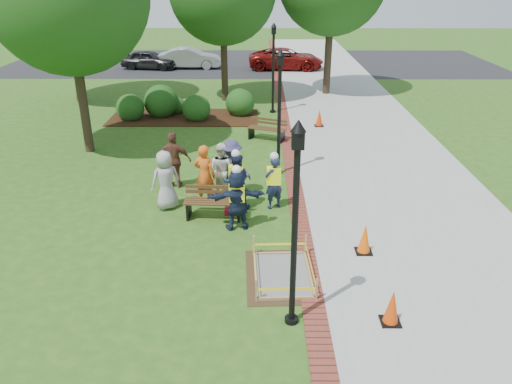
{
  "coord_description": "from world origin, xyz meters",
  "views": [
    {
      "loc": [
        0.58,
        -11.18,
        6.62
      ],
      "look_at": [
        0.5,
        1.2,
        1.0
      ],
      "focal_mm": 35.0,
      "sensor_mm": 36.0,
      "label": 1
    }
  ],
  "objects_px": {
    "hivis_worker_a": "(237,198)",
    "hivis_worker_b": "(274,180)",
    "hivis_worker_c": "(236,180)",
    "cone_front": "(392,308)",
    "bench_near": "(214,208)",
    "lamp_near": "(295,213)",
    "wet_concrete_pad": "(283,267)"
  },
  "relations": [
    {
      "from": "cone_front",
      "to": "hivis_worker_a",
      "type": "xyz_separation_m",
      "value": [
        -3.27,
        4.02,
        0.54
      ]
    },
    {
      "from": "hivis_worker_c",
      "to": "bench_near",
      "type": "bearing_deg",
      "value": -134.23
    },
    {
      "from": "wet_concrete_pad",
      "to": "lamp_near",
      "type": "relative_size",
      "value": 0.56
    },
    {
      "from": "bench_near",
      "to": "cone_front",
      "type": "height_order",
      "value": "bench_near"
    },
    {
      "from": "hivis_worker_a",
      "to": "hivis_worker_b",
      "type": "height_order",
      "value": "hivis_worker_a"
    },
    {
      "from": "cone_front",
      "to": "hivis_worker_a",
      "type": "height_order",
      "value": "hivis_worker_a"
    },
    {
      "from": "bench_near",
      "to": "hivis_worker_b",
      "type": "xyz_separation_m",
      "value": [
        1.73,
        0.66,
        0.59
      ]
    },
    {
      "from": "hivis_worker_a",
      "to": "hivis_worker_c",
      "type": "distance_m",
      "value": 1.27
    },
    {
      "from": "lamp_near",
      "to": "hivis_worker_a",
      "type": "bearing_deg",
      "value": 107.55
    },
    {
      "from": "hivis_worker_a",
      "to": "lamp_near",
      "type": "bearing_deg",
      "value": -72.45
    },
    {
      "from": "lamp_near",
      "to": "hivis_worker_a",
      "type": "distance_m",
      "value": 4.46
    },
    {
      "from": "cone_front",
      "to": "lamp_near",
      "type": "bearing_deg",
      "value": 179.08
    },
    {
      "from": "hivis_worker_a",
      "to": "hivis_worker_b",
      "type": "bearing_deg",
      "value": 51.56
    },
    {
      "from": "wet_concrete_pad",
      "to": "hivis_worker_b",
      "type": "distance_m",
      "value": 3.7
    },
    {
      "from": "bench_near",
      "to": "hivis_worker_a",
      "type": "height_order",
      "value": "hivis_worker_a"
    },
    {
      "from": "hivis_worker_b",
      "to": "hivis_worker_a",
      "type": "bearing_deg",
      "value": -128.44
    },
    {
      "from": "cone_front",
      "to": "hivis_worker_c",
      "type": "distance_m",
      "value": 6.28
    },
    {
      "from": "lamp_near",
      "to": "hivis_worker_b",
      "type": "xyz_separation_m",
      "value": [
        -0.23,
        5.28,
        -1.6
      ]
    },
    {
      "from": "hivis_worker_a",
      "to": "hivis_worker_b",
      "type": "relative_size",
      "value": 1.06
    },
    {
      "from": "lamp_near",
      "to": "hivis_worker_b",
      "type": "distance_m",
      "value": 5.53
    },
    {
      "from": "hivis_worker_a",
      "to": "hivis_worker_c",
      "type": "bearing_deg",
      "value": 93.56
    },
    {
      "from": "wet_concrete_pad",
      "to": "cone_front",
      "type": "relative_size",
      "value": 3.0
    },
    {
      "from": "bench_near",
      "to": "hivis_worker_b",
      "type": "bearing_deg",
      "value": 21.06
    },
    {
      "from": "cone_front",
      "to": "hivis_worker_a",
      "type": "relative_size",
      "value": 0.42
    },
    {
      "from": "bench_near",
      "to": "hivis_worker_a",
      "type": "bearing_deg",
      "value": -42.07
    },
    {
      "from": "wet_concrete_pad",
      "to": "hivis_worker_c",
      "type": "distance_m",
      "value": 3.87
    },
    {
      "from": "lamp_near",
      "to": "hivis_worker_b",
      "type": "relative_size",
      "value": 2.42
    },
    {
      "from": "hivis_worker_b",
      "to": "hivis_worker_c",
      "type": "bearing_deg",
      "value": -178.53
    },
    {
      "from": "cone_front",
      "to": "bench_near",
      "type": "bearing_deg",
      "value": 130.43
    },
    {
      "from": "hivis_worker_a",
      "to": "hivis_worker_c",
      "type": "xyz_separation_m",
      "value": [
        -0.08,
        1.27,
        -0.01
      ]
    },
    {
      "from": "hivis_worker_a",
      "to": "hivis_worker_c",
      "type": "height_order",
      "value": "hivis_worker_a"
    },
    {
      "from": "lamp_near",
      "to": "hivis_worker_c",
      "type": "distance_m",
      "value": 5.64
    }
  ]
}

